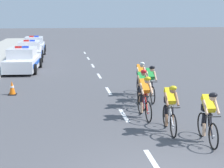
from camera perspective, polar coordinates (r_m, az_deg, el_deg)
The scene contains 12 objects.
kerb_edge at distance 20.85m, azimuth -18.09°, elevation 1.35°, with size 0.16×60.00×0.13m, color #9E9E99.
lane_markings_centre at distance 18.11m, azimuth -1.44°, elevation 0.24°, with size 0.14×29.60×0.01m.
cyclist_lead at distance 9.97m, azimuth 15.72°, elevation -5.13°, with size 0.44×1.72×1.56m.
cyclist_second at distance 10.59m, azimuth 9.61°, elevation -3.87°, with size 0.44×1.72×1.56m.
cyclist_third at distance 11.90m, azimuth 5.46°, elevation -2.03°, with size 0.43×1.72×1.56m.
cyclist_fourth at distance 13.32m, azimuth 5.00°, elevation -0.54°, with size 0.42×1.72×1.56m.
cyclist_fifth at distance 14.27m, azimuth 6.37°, elevation 0.26°, with size 0.42×1.72×1.56m.
cyclist_sixth at distance 15.30m, azimuth 4.78°, elevation 1.06°, with size 0.42×1.72×1.56m.
police_car_nearest at distance 22.33m, azimuth -14.60°, elevation 3.81°, with size 2.20×4.50×1.59m.
police_car_second at distance 27.43m, azimuth -13.50°, elevation 5.26°, with size 2.12×4.46×1.59m.
police_car_third at distance 32.36m, azimuth -12.77°, elevation 6.23°, with size 2.08×4.44×1.59m.
traffic_cone_near at distance 16.00m, azimuth -16.26°, elevation -0.64°, with size 0.36×0.36×0.64m.
Camera 1 is at (-2.17, -6.24, 3.60)m, focal length 55.02 mm.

